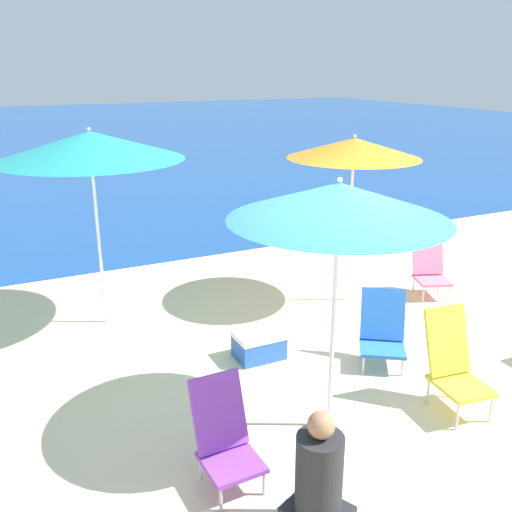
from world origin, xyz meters
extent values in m
plane|color=beige|center=(0.00, 0.00, 0.00)|extent=(60.00, 60.00, 0.00)
cube|color=#19478C|center=(0.00, 24.57, 0.00)|extent=(60.00, 40.00, 0.01)
cylinder|color=white|center=(-1.46, 2.78, 0.99)|extent=(0.04, 0.04, 1.97)
cone|color=teal|center=(-1.46, 2.78, 2.13)|extent=(2.08, 2.08, 0.31)
sphere|color=white|center=(-1.46, 2.78, 2.30)|extent=(0.04, 0.04, 0.04)
cylinder|color=white|center=(1.57, 2.06, 0.94)|extent=(0.04, 0.04, 1.88)
cone|color=orange|center=(1.57, 2.06, 2.00)|extent=(1.65, 1.65, 0.25)
sphere|color=white|center=(1.57, 2.06, 2.15)|extent=(0.04, 0.04, 0.04)
cylinder|color=white|center=(-0.17, -0.20, 0.92)|extent=(0.04, 0.04, 1.84)
cone|color=blue|center=(-0.17, -0.20, 1.98)|extent=(1.73, 1.73, 0.29)
sphere|color=white|center=(-0.17, -0.20, 2.15)|extent=(0.04, 0.04, 0.04)
cylinder|color=silver|center=(2.42, 1.54, 0.11)|extent=(0.02, 0.02, 0.22)
cylinder|color=silver|center=(2.75, 1.41, 0.11)|extent=(0.02, 0.02, 0.22)
cylinder|color=silver|center=(2.57, 1.89, 0.11)|extent=(0.02, 0.02, 0.22)
cylinder|color=silver|center=(2.89, 1.76, 0.11)|extent=(0.02, 0.02, 0.22)
cube|color=pink|center=(2.66, 1.65, 0.23)|extent=(0.55, 0.57, 0.04)
cube|color=pink|center=(2.74, 1.86, 0.50)|extent=(0.46, 0.35, 0.47)
cylinder|color=silver|center=(-1.40, -0.72, 0.10)|extent=(0.02, 0.02, 0.20)
cylinder|color=silver|center=(-1.06, -0.71, 0.10)|extent=(0.02, 0.02, 0.20)
cylinder|color=silver|center=(-1.41, -0.35, 0.10)|extent=(0.02, 0.02, 0.20)
cylinder|color=silver|center=(-1.07, -0.34, 0.10)|extent=(0.02, 0.02, 0.20)
cube|color=purple|center=(-1.24, -0.53, 0.22)|extent=(0.41, 0.44, 0.04)
cube|color=purple|center=(-1.24, -0.32, 0.52)|extent=(0.41, 0.23, 0.55)
cylinder|color=silver|center=(0.62, 0.39, 0.09)|extent=(0.02, 0.02, 0.19)
cylinder|color=silver|center=(0.94, 0.18, 0.09)|extent=(0.02, 0.02, 0.19)
cylinder|color=silver|center=(0.82, 0.69, 0.09)|extent=(0.02, 0.02, 0.19)
cylinder|color=silver|center=(1.14, 0.47, 0.09)|extent=(0.02, 0.02, 0.19)
cube|color=blue|center=(0.88, 0.43, 0.21)|extent=(0.61, 0.60, 0.04)
cube|color=blue|center=(1.00, 0.61, 0.49)|extent=(0.49, 0.42, 0.52)
cylinder|color=silver|center=(0.77, -0.74, 0.13)|extent=(0.02, 0.02, 0.26)
cylinder|color=silver|center=(1.11, -0.78, 0.13)|extent=(0.02, 0.02, 0.26)
cylinder|color=silver|center=(0.82, -0.32, 0.13)|extent=(0.02, 0.02, 0.26)
cylinder|color=silver|center=(1.16, -0.37, 0.13)|extent=(0.02, 0.02, 0.26)
cube|color=yellow|center=(0.97, -0.55, 0.28)|extent=(0.47, 0.53, 0.04)
cube|color=yellow|center=(1.00, -0.31, 0.61)|extent=(0.44, 0.28, 0.60)
cylinder|color=#262628|center=(-0.88, -1.14, 0.44)|extent=(0.31, 0.31, 0.56)
sphere|color=#9E704C|center=(-0.88, -1.14, 0.81)|extent=(0.18, 0.18, 0.18)
cube|color=#2859B2|center=(-0.18, 1.16, 0.12)|extent=(0.49, 0.36, 0.23)
cube|color=white|center=(-0.18, 1.16, 0.26)|extent=(0.51, 0.37, 0.06)
camera|label=1|loc=(-2.60, -3.71, 2.96)|focal=40.00mm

